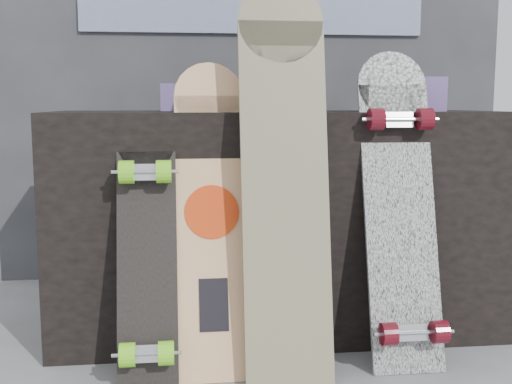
{
  "coord_description": "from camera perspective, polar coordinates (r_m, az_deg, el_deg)",
  "views": [
    {
      "loc": [
        -0.36,
        -1.8,
        0.83
      ],
      "look_at": [
        -0.12,
        0.2,
        0.55
      ],
      "focal_mm": 45.0,
      "sensor_mm": 36.0,
      "label": 1
    }
  ],
  "objects": [
    {
      "name": "merch_box_flat",
      "position": [
        2.47,
        -1.31,
        7.93
      ],
      "size": [
        0.22,
        0.1,
        0.06
      ],
      "primitive_type": "cube",
      "color": "#D1B78C",
      "rests_on": "vendor_table"
    },
    {
      "name": "vendor_table",
      "position": [
        2.37,
        1.98,
        -2.53
      ],
      "size": [
        1.6,
        0.6,
        0.8
      ],
      "primitive_type": "cube",
      "color": "black",
      "rests_on": "ground"
    },
    {
      "name": "merch_box_purple",
      "position": [
        2.43,
        -6.32,
        8.35
      ],
      "size": [
        0.18,
        0.12,
        0.1
      ],
      "primitive_type": "cube",
      "color": "#47346B",
      "rests_on": "vendor_table"
    },
    {
      "name": "ground",
      "position": [
        2.02,
        4.2,
        -16.4
      ],
      "size": [
        60.0,
        60.0,
        0.0
      ],
      "primitive_type": "plane",
      "color": "slate",
      "rests_on": "ground"
    },
    {
      "name": "longboard_cascadia",
      "position": [
        2.09,
        12.71,
        -0.94
      ],
      "size": [
        0.23,
        0.35,
        1.0
      ],
      "rotation": [
        -0.27,
        0.0,
        0.0
      ],
      "color": "white",
      "rests_on": "ground"
    },
    {
      "name": "longboard_celtic",
      "position": [
        1.93,
        2.55,
        2.34
      ],
      "size": [
        0.26,
        0.27,
        1.21
      ],
      "rotation": [
        -0.21,
        0.0,
        0.0
      ],
      "color": "beige",
      "rests_on": "ground"
    },
    {
      "name": "merch_box_small",
      "position": [
        2.38,
        14.44,
        8.4
      ],
      "size": [
        0.14,
        0.14,
        0.12
      ],
      "primitive_type": "cube",
      "color": "#47346B",
      "rests_on": "vendor_table"
    },
    {
      "name": "booth",
      "position": [
        3.18,
        -0.37,
        12.83
      ],
      "size": [
        2.4,
        0.22,
        2.2
      ],
      "color": "#333338",
      "rests_on": "ground"
    },
    {
      "name": "longboard_geisha",
      "position": [
        1.99,
        -3.98,
        -1.42
      ],
      "size": [
        0.22,
        0.29,
        0.96
      ],
      "rotation": [
        -0.28,
        0.0,
        0.0
      ],
      "color": "beige",
      "rests_on": "ground"
    },
    {
      "name": "skateboard_dark",
      "position": [
        1.96,
        -9.69,
        -4.73
      ],
      "size": [
        0.18,
        0.31,
        0.8
      ],
      "rotation": [
        -0.29,
        0.0,
        0.0
      ],
      "color": "black",
      "rests_on": "ground"
    }
  ]
}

